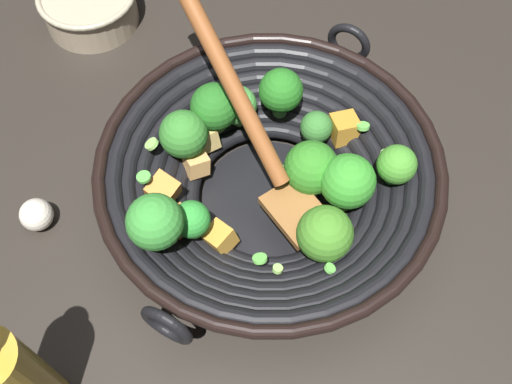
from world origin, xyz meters
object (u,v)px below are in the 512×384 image
at_px(garlic_bulb, 36,215).
at_px(prep_bowl, 89,5).
at_px(wok, 269,175).
at_px(cooking_oil_bottle, 16,381).

bearing_deg(garlic_bulb, prep_bowl, 35.86).
relative_size(wok, prep_bowl, 3.05).
bearing_deg(garlic_bulb, cooking_oil_bottle, -129.32).
xyz_separation_m(cooking_oil_bottle, garlic_bulb, (0.13, 0.15, -0.07)).
bearing_deg(wok, garlic_bulb, 135.37).
bearing_deg(cooking_oil_bottle, garlic_bulb, 50.68).
relative_size(wok, cooking_oil_bottle, 1.84).
bearing_deg(prep_bowl, garlic_bulb, -144.14).
xyz_separation_m(prep_bowl, garlic_bulb, (-0.25, -0.18, -0.01)).
bearing_deg(wok, cooking_oil_bottle, 175.21).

